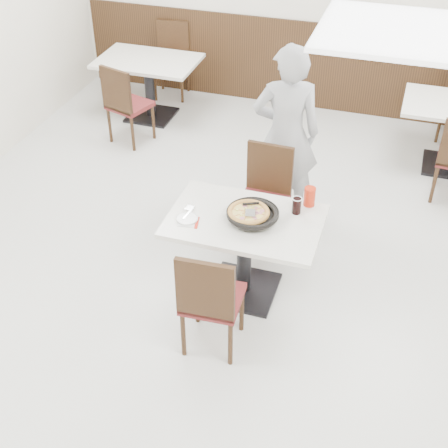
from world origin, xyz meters
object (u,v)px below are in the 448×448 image
(bg_chair_left_far, at_px, (171,62))
(bg_chair_left_near, at_px, (130,103))
(chair_far, at_px, (263,201))
(pizza_pan, at_px, (253,216))
(chair_near, at_px, (213,296))
(diner_person, at_px, (286,135))
(side_plate, at_px, (187,219))
(bg_table_left, at_px, (150,89))
(cola_glass, at_px, (297,206))
(red_cup, at_px, (310,197))
(main_table, at_px, (244,256))
(pizza, at_px, (248,214))

(bg_chair_left_far, bearing_deg, bg_chair_left_near, 82.63)
(chair_far, bearing_deg, pizza_pan, 99.72)
(chair_near, distance_m, diner_person, 1.90)
(pizza_pan, bearing_deg, side_plate, -163.68)
(diner_person, distance_m, bg_chair_left_far, 3.01)
(bg_table_left, relative_size, bg_chair_left_far, 1.26)
(pizza_pan, xyz_separation_m, cola_glass, (0.30, 0.21, 0.02))
(red_cup, height_order, bg_chair_left_far, bg_chair_left_far)
(pizza_pan, distance_m, diner_person, 1.24)
(main_table, relative_size, pizza, 4.17)
(side_plate, bearing_deg, diner_person, 71.51)
(pizza, height_order, red_cup, red_cup)
(cola_glass, bearing_deg, chair_near, -116.60)
(pizza_pan, relative_size, bg_chair_left_near, 0.38)
(bg_table_left, distance_m, bg_chair_left_far, 0.66)
(pizza_pan, height_order, side_plate, pizza_pan)
(pizza_pan, bearing_deg, bg_chair_left_near, 133.89)
(red_cup, height_order, bg_table_left, red_cup)
(red_cup, relative_size, bg_chair_left_far, 0.17)
(chair_far, distance_m, pizza, 0.76)
(main_table, height_order, pizza, pizza)
(red_cup, bearing_deg, pizza_pan, -137.31)
(cola_glass, height_order, diner_person, diner_person)
(chair_far, relative_size, cola_glass, 7.31)
(bg_chair_left_far, bearing_deg, diner_person, 125.14)
(main_table, distance_m, cola_glass, 0.60)
(bg_table_left, bearing_deg, side_plate, -61.33)
(main_table, bearing_deg, side_plate, -161.11)
(chair_far, bearing_deg, main_table, 94.62)
(chair_far, distance_m, diner_person, 0.68)
(pizza_pan, height_order, bg_chair_left_near, bg_chair_left_near)
(chair_near, distance_m, pizza, 0.71)
(side_plate, bearing_deg, chair_far, 63.79)
(cola_glass, height_order, bg_table_left, cola_glass)
(cola_glass, xyz_separation_m, bg_chair_left_far, (-2.36, 3.22, -0.34))
(chair_near, relative_size, red_cup, 5.94)
(chair_near, distance_m, bg_chair_left_far, 4.49)
(bg_table_left, relative_size, bg_chair_left_near, 1.26)
(chair_far, xyz_separation_m, bg_table_left, (-1.99, 2.10, -0.10))
(pizza, xyz_separation_m, bg_chair_left_near, (-2.02, 2.14, -0.34))
(chair_far, bearing_deg, pizza, 96.97)
(chair_near, distance_m, red_cup, 1.15)
(chair_far, relative_size, bg_chair_left_far, 1.00)
(chair_far, xyz_separation_m, pizza, (0.05, -0.68, 0.34))
(chair_far, distance_m, bg_chair_left_near, 2.44)
(diner_person, bearing_deg, main_table, 71.68)
(cola_glass, xyz_separation_m, bg_table_left, (-2.38, 2.56, -0.44))
(chair_far, xyz_separation_m, bg_chair_left_near, (-1.96, 1.46, 0.00))
(main_table, relative_size, red_cup, 7.50)
(chair_far, bearing_deg, side_plate, 66.19)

